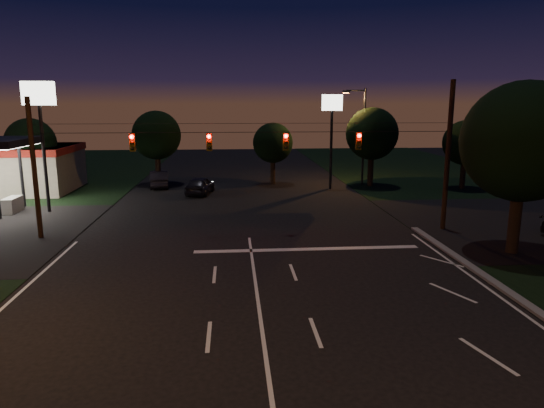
{
  "coord_description": "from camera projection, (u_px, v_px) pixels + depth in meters",
  "views": [
    {
      "loc": [
        -0.94,
        -13.02,
        7.6
      ],
      "look_at": [
        0.91,
        9.08,
        3.0
      ],
      "focal_mm": 32.0,
      "sensor_mm": 36.0,
      "label": 1
    }
  ],
  "objects": [
    {
      "name": "ground",
      "position": [
        267.0,
        366.0,
        14.33
      ],
      "size": [
        140.0,
        140.0,
        0.0
      ],
      "primitive_type": "plane",
      "color": "black",
      "rests_on": "ground"
    },
    {
      "name": "stop_bar",
      "position": [
        307.0,
        249.0,
        25.79
      ],
      "size": [
        12.0,
        0.5,
        0.01
      ],
      "primitive_type": "cube",
      "color": "silver",
      "rests_on": "ground"
    },
    {
      "name": "utility_pole_right",
      "position": [
        442.0,
        229.0,
        29.95
      ],
      "size": [
        0.3,
        0.3,
        9.0
      ],
      "primitive_type": "cylinder",
      "color": "black",
      "rests_on": "ground"
    },
    {
      "name": "utility_pole_left",
      "position": [
        41.0,
        238.0,
        27.98
      ],
      "size": [
        0.28,
        0.28,
        8.0
      ],
      "primitive_type": "cylinder",
      "color": "black",
      "rests_on": "ground"
    },
    {
      "name": "signal_span",
      "position": [
        248.0,
        141.0,
        27.81
      ],
      "size": [
        24.0,
        0.4,
        1.56
      ],
      "color": "black",
      "rests_on": "ground"
    },
    {
      "name": "pole_sign_left_near",
      "position": [
        40.0,
        113.0,
        33.23
      ],
      "size": [
        2.2,
        0.3,
        9.1
      ],
      "color": "black",
      "rests_on": "ground"
    },
    {
      "name": "pole_sign_right",
      "position": [
        332.0,
        119.0,
        42.99
      ],
      "size": [
        1.8,
        0.3,
        8.4
      ],
      "color": "black",
      "rests_on": "ground"
    },
    {
      "name": "street_light_right_far",
      "position": [
        361.0,
        129.0,
        45.41
      ],
      "size": [
        2.2,
        0.35,
        9.0
      ],
      "color": "black",
      "rests_on": "ground"
    },
    {
      "name": "tree_right_near",
      "position": [
        521.0,
        143.0,
        24.2
      ],
      "size": [
        6.0,
        6.0,
        8.76
      ],
      "color": "black",
      "rests_on": "ground"
    },
    {
      "name": "tree_far_a",
      "position": [
        31.0,
        144.0,
        41.38
      ],
      "size": [
        4.2,
        4.2,
        6.42
      ],
      "color": "black",
      "rests_on": "ground"
    },
    {
      "name": "tree_far_b",
      "position": [
        157.0,
        136.0,
        46.04
      ],
      "size": [
        4.6,
        4.6,
        6.98
      ],
      "color": "black",
      "rests_on": "ground"
    },
    {
      "name": "tree_far_c",
      "position": [
        273.0,
        143.0,
        46.08
      ],
      "size": [
        3.8,
        3.8,
        5.86
      ],
      "color": "black",
      "rests_on": "ground"
    },
    {
      "name": "tree_far_d",
      "position": [
        372.0,
        134.0,
        44.71
      ],
      "size": [
        4.8,
        4.8,
        7.3
      ],
      "color": "black",
      "rests_on": "ground"
    },
    {
      "name": "tree_far_e",
      "position": [
        465.0,
        143.0,
        43.54
      ],
      "size": [
        4.0,
        4.0,
        6.18
      ],
      "color": "black",
      "rests_on": "ground"
    },
    {
      "name": "car_oncoming_a",
      "position": [
        200.0,
        185.0,
        41.41
      ],
      "size": [
        2.61,
        4.71,
        1.52
      ],
      "primitive_type": "imported",
      "rotation": [
        0.0,
        0.0,
        2.95
      ],
      "color": "black",
      "rests_on": "ground"
    },
    {
      "name": "car_oncoming_b",
      "position": [
        159.0,
        179.0,
        44.97
      ],
      "size": [
        2.23,
        4.77,
        1.51
      ],
      "primitive_type": "imported",
      "rotation": [
        0.0,
        0.0,
        3.28
      ],
      "color": "black",
      "rests_on": "ground"
    }
  ]
}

